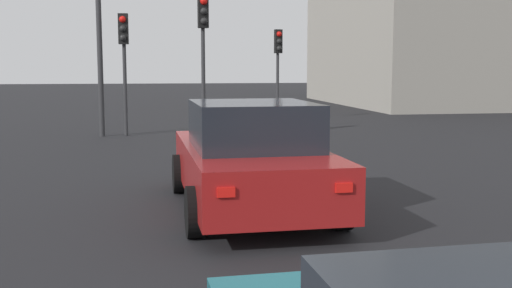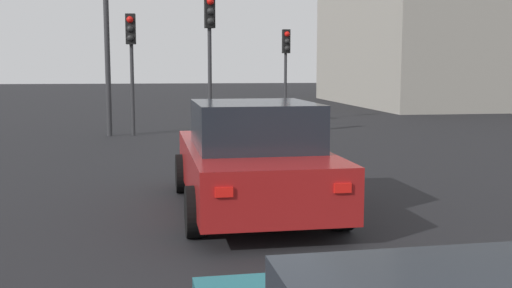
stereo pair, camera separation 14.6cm
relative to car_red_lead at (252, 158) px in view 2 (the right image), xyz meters
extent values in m
cube|color=maroon|center=(0.06, 0.00, -0.16)|extent=(4.47, 1.97, 0.69)
cube|color=#1E232B|center=(-0.16, 0.00, 0.50)|extent=(2.03, 1.69, 0.64)
cylinder|color=black|center=(1.45, -0.90, -0.44)|extent=(0.65, 0.24, 0.64)
cylinder|color=black|center=(1.41, 0.97, -0.44)|extent=(0.65, 0.24, 0.64)
cylinder|color=black|center=(-1.29, -0.96, -0.44)|extent=(0.65, 0.24, 0.64)
cylinder|color=black|center=(-1.34, 0.90, -0.44)|extent=(0.65, 0.24, 0.64)
cube|color=red|center=(-2.16, -0.72, -0.04)|extent=(0.03, 0.20, 0.11)
cube|color=red|center=(-2.19, 0.62, -0.04)|extent=(0.03, 0.20, 0.11)
cylinder|color=#2D2D30|center=(14.62, -3.41, 0.54)|extent=(0.11, 0.11, 2.61)
cube|color=black|center=(14.56, -3.41, 2.30)|extent=(0.23, 0.30, 0.90)
sphere|color=red|center=(14.46, -3.43, 2.57)|extent=(0.20, 0.20, 0.20)
sphere|color=black|center=(14.46, -3.43, 2.30)|extent=(0.20, 0.20, 0.20)
sphere|color=black|center=(14.46, -3.43, 2.03)|extent=(0.20, 0.20, 0.20)
cylinder|color=#2D2D30|center=(8.70, -0.04, 0.82)|extent=(0.11, 0.11, 3.16)
cube|color=black|center=(8.64, -0.05, 2.85)|extent=(0.23, 0.30, 0.90)
sphere|color=red|center=(8.53, -0.06, 3.12)|extent=(0.20, 0.20, 0.20)
sphere|color=black|center=(8.53, -0.06, 2.85)|extent=(0.20, 0.20, 0.20)
sphere|color=black|center=(8.53, -0.06, 2.58)|extent=(0.20, 0.20, 0.20)
cylinder|color=#2D2D30|center=(10.25, 2.20, 0.62)|extent=(0.11, 0.11, 2.76)
cube|color=black|center=(10.19, 2.20, 2.45)|extent=(0.23, 0.30, 0.90)
sphere|color=red|center=(10.08, 2.21, 2.72)|extent=(0.20, 0.20, 0.20)
sphere|color=black|center=(10.08, 2.21, 2.45)|extent=(0.20, 0.20, 0.20)
sphere|color=black|center=(10.08, 2.21, 2.18)|extent=(0.20, 0.20, 0.20)
cylinder|color=#2D2D30|center=(10.21, 2.91, 2.25)|extent=(0.16, 0.16, 6.02)
camera|label=1|loc=(-8.65, 1.38, 1.31)|focal=42.84mm
camera|label=2|loc=(-8.67, 1.24, 1.31)|focal=42.84mm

